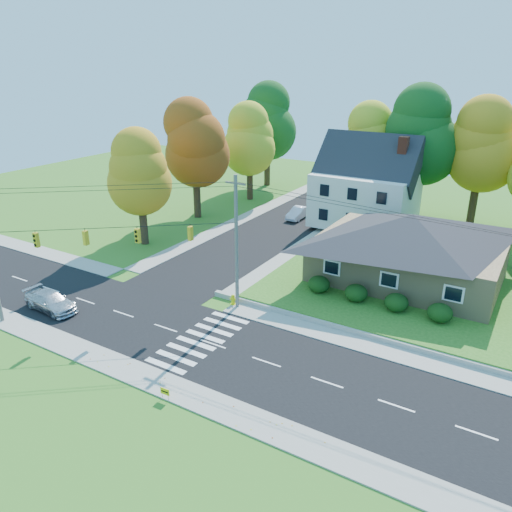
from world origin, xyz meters
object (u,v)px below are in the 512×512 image
Objects in this scene: ranch_house at (409,246)px; fire_hydrant at (233,300)px; silver_sedan at (51,301)px; white_car at (298,213)px.

fire_hydrant is (-9.95, -10.71, -2.84)m from ranch_house.
fire_hydrant is (11.04, 7.54, -0.27)m from silver_sedan.
fire_hydrant is (5.67, -22.16, -0.26)m from white_car.
fire_hydrant is at bearing -52.56° from silver_sedan.
silver_sedan is at bearing -145.66° from fire_hydrant.
white_car is at bearing 104.35° from fire_hydrant.
silver_sedan reaches higher than fire_hydrant.
ranch_house is at bearing -45.90° from silver_sedan.
silver_sedan is (-20.99, -18.25, -2.58)m from ranch_house.
white_car is 22.87m from fire_hydrant.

